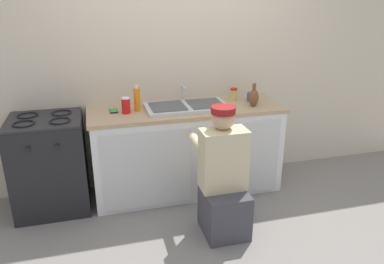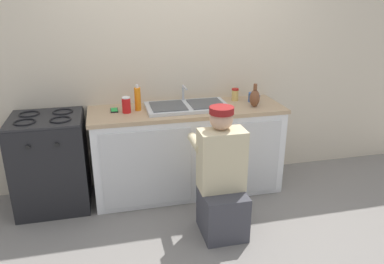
{
  "view_description": "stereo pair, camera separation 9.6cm",
  "coord_description": "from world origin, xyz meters",
  "px_view_note": "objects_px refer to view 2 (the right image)",
  "views": [
    {
      "loc": [
        -0.86,
        -3.1,
        1.95
      ],
      "look_at": [
        0.0,
        0.1,
        0.71
      ],
      "focal_mm": 35.0,
      "sensor_mm": 36.0,
      "label": 1
    },
    {
      "loc": [
        -0.77,
        -3.12,
        1.95
      ],
      "look_at": [
        0.0,
        0.1,
        0.71
      ],
      "focal_mm": 35.0,
      "sensor_mm": 36.0,
      "label": 2
    }
  ],
  "objects_px": {
    "stove_range": "(51,162)",
    "vase_decorative": "(255,98)",
    "coffee_mug": "(253,97)",
    "soap_bottle_orange": "(138,99)",
    "condiment_jar": "(235,94)",
    "plumber_person": "(222,183)",
    "sink_double_basin": "(187,106)",
    "soda_cup_red": "(126,105)",
    "cell_phone": "(114,110)"
  },
  "relations": [
    {
      "from": "soap_bottle_orange",
      "to": "condiment_jar",
      "type": "bearing_deg",
      "value": 6.26
    },
    {
      "from": "sink_double_basin",
      "to": "soap_bottle_orange",
      "type": "distance_m",
      "value": 0.49
    },
    {
      "from": "vase_decorative",
      "to": "soap_bottle_orange",
      "type": "xyz_separation_m",
      "value": [
        -1.13,
        0.15,
        0.02
      ]
    },
    {
      "from": "stove_range",
      "to": "soda_cup_red",
      "type": "distance_m",
      "value": 0.9
    },
    {
      "from": "plumber_person",
      "to": "soap_bottle_orange",
      "type": "xyz_separation_m",
      "value": [
        -0.59,
        0.82,
        0.54
      ]
    },
    {
      "from": "plumber_person",
      "to": "soap_bottle_orange",
      "type": "bearing_deg",
      "value": 125.91
    },
    {
      "from": "sink_double_basin",
      "to": "coffee_mug",
      "type": "xyz_separation_m",
      "value": [
        0.71,
        0.06,
        0.03
      ]
    },
    {
      "from": "soda_cup_red",
      "to": "coffee_mug",
      "type": "bearing_deg",
      "value": 3.48
    },
    {
      "from": "coffee_mug",
      "to": "plumber_person",
      "type": "bearing_deg",
      "value": -124.85
    },
    {
      "from": "stove_range",
      "to": "coffee_mug",
      "type": "bearing_deg",
      "value": 1.83
    },
    {
      "from": "stove_range",
      "to": "soda_cup_red",
      "type": "height_order",
      "value": "soda_cup_red"
    },
    {
      "from": "coffee_mug",
      "to": "cell_phone",
      "type": "xyz_separation_m",
      "value": [
        -1.41,
        0.01,
        -0.04
      ]
    },
    {
      "from": "stove_range",
      "to": "vase_decorative",
      "type": "xyz_separation_m",
      "value": [
        1.98,
        -0.11,
        0.53
      ]
    },
    {
      "from": "stove_range",
      "to": "condiment_jar",
      "type": "distance_m",
      "value": 1.94
    },
    {
      "from": "soda_cup_red",
      "to": "condiment_jar",
      "type": "distance_m",
      "value": 1.15
    },
    {
      "from": "stove_range",
      "to": "soap_bottle_orange",
      "type": "relative_size",
      "value": 3.65
    },
    {
      "from": "plumber_person",
      "to": "cell_phone",
      "type": "xyz_separation_m",
      "value": [
        -0.82,
        0.85,
        0.44
      ]
    },
    {
      "from": "coffee_mug",
      "to": "sink_double_basin",
      "type": "bearing_deg",
      "value": -174.94
    },
    {
      "from": "stove_range",
      "to": "plumber_person",
      "type": "xyz_separation_m",
      "value": [
        1.44,
        -0.78,
        0.01
      ]
    },
    {
      "from": "plumber_person",
      "to": "coffee_mug",
      "type": "height_order",
      "value": "plumber_person"
    },
    {
      "from": "plumber_person",
      "to": "soda_cup_red",
      "type": "height_order",
      "value": "plumber_person"
    },
    {
      "from": "cell_phone",
      "to": "soap_bottle_orange",
      "type": "relative_size",
      "value": 0.56
    },
    {
      "from": "soap_bottle_orange",
      "to": "vase_decorative",
      "type": "bearing_deg",
      "value": -7.39
    },
    {
      "from": "sink_double_basin",
      "to": "plumber_person",
      "type": "xyz_separation_m",
      "value": [
        0.12,
        -0.78,
        -0.45
      ]
    },
    {
      "from": "coffee_mug",
      "to": "cell_phone",
      "type": "height_order",
      "value": "coffee_mug"
    },
    {
      "from": "sink_double_basin",
      "to": "soap_bottle_orange",
      "type": "xyz_separation_m",
      "value": [
        -0.47,
        0.04,
        0.09
      ]
    },
    {
      "from": "soap_bottle_orange",
      "to": "sink_double_basin",
      "type": "bearing_deg",
      "value": -4.44
    },
    {
      "from": "coffee_mug",
      "to": "condiment_jar",
      "type": "height_order",
      "value": "condiment_jar"
    },
    {
      "from": "stove_range",
      "to": "plumber_person",
      "type": "distance_m",
      "value": 1.64
    },
    {
      "from": "vase_decorative",
      "to": "soda_cup_red",
      "type": "bearing_deg",
      "value": 175.7
    },
    {
      "from": "stove_range",
      "to": "condiment_jar",
      "type": "xyz_separation_m",
      "value": [
        1.87,
        0.15,
        0.5
      ]
    },
    {
      "from": "stove_range",
      "to": "soda_cup_red",
      "type": "bearing_deg",
      "value": -1.1
    },
    {
      "from": "vase_decorative",
      "to": "condiment_jar",
      "type": "xyz_separation_m",
      "value": [
        -0.11,
        0.26,
        -0.03
      ]
    },
    {
      "from": "coffee_mug",
      "to": "cell_phone",
      "type": "bearing_deg",
      "value": 179.57
    },
    {
      "from": "vase_decorative",
      "to": "condiment_jar",
      "type": "height_order",
      "value": "vase_decorative"
    },
    {
      "from": "vase_decorative",
      "to": "stove_range",
      "type": "bearing_deg",
      "value": 176.89
    },
    {
      "from": "coffee_mug",
      "to": "condiment_jar",
      "type": "bearing_deg",
      "value": 151.67
    },
    {
      "from": "soda_cup_red",
      "to": "condiment_jar",
      "type": "xyz_separation_m",
      "value": [
        1.13,
        0.16,
        -0.01
      ]
    },
    {
      "from": "vase_decorative",
      "to": "coffee_mug",
      "type": "xyz_separation_m",
      "value": [
        0.05,
        0.17,
        -0.04
      ]
    },
    {
      "from": "stove_range",
      "to": "condiment_jar",
      "type": "bearing_deg",
      "value": 4.62
    },
    {
      "from": "condiment_jar",
      "to": "stove_range",
      "type": "bearing_deg",
      "value": -175.38
    },
    {
      "from": "plumber_person",
      "to": "condiment_jar",
      "type": "height_order",
      "value": "plumber_person"
    },
    {
      "from": "coffee_mug",
      "to": "soda_cup_red",
      "type": "distance_m",
      "value": 1.3
    },
    {
      "from": "soap_bottle_orange",
      "to": "soda_cup_red",
      "type": "bearing_deg",
      "value": -154.88
    },
    {
      "from": "plumber_person",
      "to": "cell_phone",
      "type": "distance_m",
      "value": 1.26
    },
    {
      "from": "coffee_mug",
      "to": "soap_bottle_orange",
      "type": "distance_m",
      "value": 1.18
    },
    {
      "from": "coffee_mug",
      "to": "condiment_jar",
      "type": "xyz_separation_m",
      "value": [
        -0.16,
        0.09,
        0.02
      ]
    },
    {
      "from": "sink_double_basin",
      "to": "soap_bottle_orange",
      "type": "relative_size",
      "value": 3.2
    },
    {
      "from": "sink_double_basin",
      "to": "vase_decorative",
      "type": "bearing_deg",
      "value": -9.5
    },
    {
      "from": "coffee_mug",
      "to": "soap_bottle_orange",
      "type": "bearing_deg",
      "value": -178.76
    }
  ]
}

